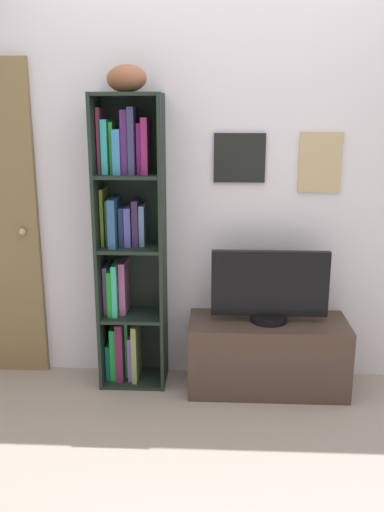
% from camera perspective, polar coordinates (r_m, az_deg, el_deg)
% --- Properties ---
extents(ground, '(5.20, 5.20, 0.04)m').
position_cam_1_polar(ground, '(2.77, 2.49, -22.62)').
color(ground, '#A6938B').
extents(back_wall, '(4.80, 0.08, 2.60)m').
position_cam_1_polar(back_wall, '(3.35, 2.89, 8.54)').
color(back_wall, silver).
rests_on(back_wall, ground).
extents(bookshelf, '(0.40, 0.29, 1.77)m').
position_cam_1_polar(bookshelf, '(3.32, -6.84, 1.23)').
color(bookshelf, black).
rests_on(bookshelf, ground).
extents(football, '(0.30, 0.26, 0.15)m').
position_cam_1_polar(football, '(3.20, -6.90, 18.01)').
color(football, brown).
rests_on(football, bookshelf).
extents(tv_stand, '(0.96, 0.41, 0.44)m').
position_cam_1_polar(tv_stand, '(3.43, 7.89, -10.23)').
color(tv_stand, '#45332A').
rests_on(tv_stand, ground).
extents(television, '(0.70, 0.22, 0.44)m').
position_cam_1_polar(television, '(3.27, 8.15, -3.28)').
color(television, black).
rests_on(television, tv_stand).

